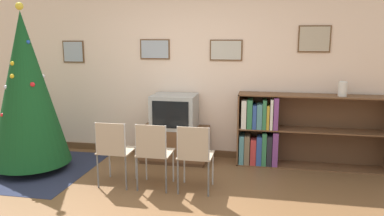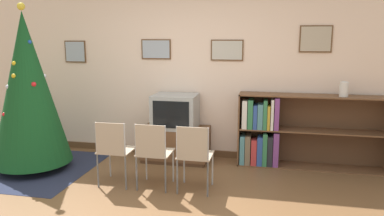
{
  "view_description": "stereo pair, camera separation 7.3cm",
  "coord_description": "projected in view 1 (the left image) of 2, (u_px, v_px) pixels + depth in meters",
  "views": [
    {
      "loc": [
        1.08,
        -3.35,
        1.83
      ],
      "look_at": [
        0.21,
        1.18,
        0.94
      ],
      "focal_mm": 35.0,
      "sensor_mm": 36.0,
      "label": 1
    },
    {
      "loc": [
        1.15,
        -3.33,
        1.83
      ],
      "look_at": [
        0.21,
        1.18,
        0.94
      ],
      "focal_mm": 35.0,
      "sensor_mm": 36.0,
      "label": 2
    }
  ],
  "objects": [
    {
      "name": "vase",
      "position": [
        343.0,
        89.0,
        5.0
      ],
      "size": [
        0.12,
        0.12,
        0.2
      ],
      "color": "silver",
      "rests_on": "bookshelf"
    },
    {
      "name": "television",
      "position": [
        174.0,
        111.0,
        5.44
      ],
      "size": [
        0.64,
        0.51,
        0.49
      ],
      "color": "#9E9E99",
      "rests_on": "tv_console"
    },
    {
      "name": "folding_chair_center",
      "position": [
        153.0,
        152.0,
        4.45
      ],
      "size": [
        0.4,
        0.4,
        0.82
      ],
      "color": "tan",
      "rests_on": "ground_plane"
    },
    {
      "name": "bookshelf",
      "position": [
        283.0,
        132.0,
        5.29
      ],
      "size": [
        2.06,
        0.36,
        1.03
      ],
      "color": "brown",
      "rests_on": "ground_plane"
    },
    {
      "name": "folding_chair_left",
      "position": [
        114.0,
        149.0,
        4.54
      ],
      "size": [
        0.4,
        0.4,
        0.82
      ],
      "color": "tan",
      "rests_on": "ground_plane"
    },
    {
      "name": "folding_chair_right",
      "position": [
        195.0,
        154.0,
        4.36
      ],
      "size": [
        0.4,
        0.4,
        0.82
      ],
      "color": "tan",
      "rests_on": "ground_plane"
    },
    {
      "name": "tv_console",
      "position": [
        175.0,
        144.0,
        5.54
      ],
      "size": [
        0.98,
        0.52,
        0.5
      ],
      "color": "#4C311E",
      "rests_on": "ground_plane"
    },
    {
      "name": "christmas_tree",
      "position": [
        26.0,
        89.0,
        4.99
      ],
      "size": [
        1.04,
        1.04,
        2.24
      ],
      "color": "maroon",
      "rests_on": "area_rug"
    },
    {
      "name": "wall_back",
      "position": [
        191.0,
        68.0,
        5.61
      ],
      "size": [
        8.31,
        0.11,
        2.7
      ],
      "color": "beige",
      "rests_on": "ground_plane"
    },
    {
      "name": "area_rug",
      "position": [
        33.0,
        169.0,
        5.2
      ],
      "size": [
        1.59,
        1.71,
        0.01
      ],
      "color": "#23283D",
      "rests_on": "ground_plane"
    }
  ]
}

